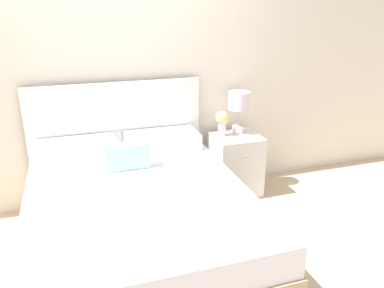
% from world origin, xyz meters
% --- Properties ---
extents(ground_plane, '(12.00, 12.00, 0.00)m').
position_xyz_m(ground_plane, '(0.00, 0.00, 0.00)').
color(ground_plane, '#CCB28E').
extents(wall_back, '(8.00, 0.06, 2.60)m').
position_xyz_m(wall_back, '(0.00, 0.07, 1.30)').
color(wall_back, silver).
rests_on(wall_back, ground_plane).
extents(bed, '(1.61, 2.02, 1.18)m').
position_xyz_m(bed, '(0.00, -0.94, 0.32)').
color(bed, tan).
rests_on(bed, ground_plane).
extents(nightstand, '(0.47, 0.45, 0.62)m').
position_xyz_m(nightstand, '(1.14, -0.23, 0.31)').
color(nightstand, white).
rests_on(nightstand, ground_plane).
extents(table_lamp, '(0.21, 0.21, 0.42)m').
position_xyz_m(table_lamp, '(1.20, -0.15, 0.92)').
color(table_lamp, white).
rests_on(table_lamp, nightstand).
extents(flower_vase, '(0.13, 0.13, 0.25)m').
position_xyz_m(flower_vase, '(1.01, -0.19, 0.77)').
color(flower_vase, silver).
rests_on(flower_vase, nightstand).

